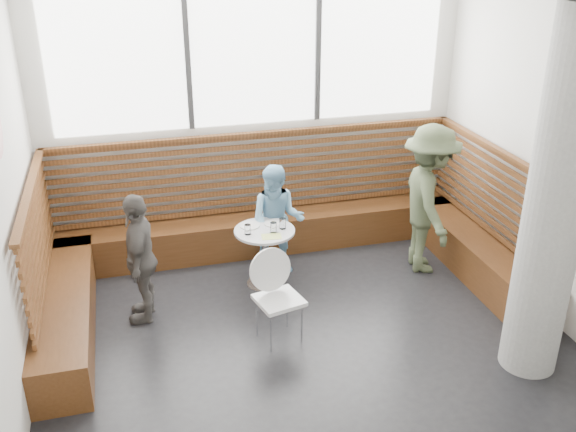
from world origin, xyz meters
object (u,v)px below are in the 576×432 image
object	(u,v)px
cafe_table	(265,246)
cafe_chair	(277,289)
adult_man	(428,200)
child_back	(277,220)
concrete_column	(556,204)
child_left	(141,258)

from	to	relation	value
cafe_table	cafe_chair	xyz separation A→B (m)	(-0.11, -0.98, 0.04)
cafe_table	adult_man	xyz separation A→B (m)	(1.88, -0.09, 0.38)
cafe_table	cafe_chair	bearing A→B (deg)	-96.13
child_back	cafe_table	bearing A→B (deg)	-106.92
cafe_chair	child_back	size ratio (longest dim) A/B	0.70
cafe_chair	child_back	distance (m)	1.29
cafe_table	adult_man	world-z (taller)	adult_man
concrete_column	cafe_table	xyz separation A→B (m)	(-2.01, 2.00, -1.11)
concrete_column	cafe_table	world-z (taller)	concrete_column
concrete_column	cafe_table	size ratio (longest dim) A/B	4.71
child_left	cafe_table	bearing A→B (deg)	112.56
concrete_column	cafe_chair	bearing A→B (deg)	154.27
concrete_column	adult_man	distance (m)	2.05
adult_man	child_left	world-z (taller)	adult_man
concrete_column	child_back	bearing A→B (deg)	128.40
child_back	child_left	world-z (taller)	child_left
cafe_chair	adult_man	size ratio (longest dim) A/B	0.52
concrete_column	child_left	xyz separation A→B (m)	(-3.34, 1.69, -0.92)
cafe_table	cafe_chair	world-z (taller)	cafe_chair
concrete_column	adult_man	world-z (taller)	concrete_column
child_back	child_left	size ratio (longest dim) A/B	0.95
adult_man	child_back	xyz separation A→B (m)	(-1.67, 0.36, -0.22)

